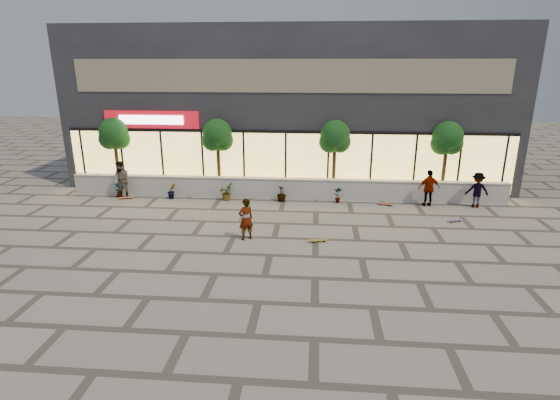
# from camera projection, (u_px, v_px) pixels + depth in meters

# --- Properties ---
(ground) EXTENTS (80.00, 80.00, 0.00)m
(ground) POSITION_uv_depth(u_px,v_px,m) (270.00, 255.00, 15.69)
(ground) COLOR gray
(ground) RESTS_ON ground
(planter_wall) EXTENTS (22.00, 0.42, 1.04)m
(planter_wall) POSITION_uv_depth(u_px,v_px,m) (284.00, 188.00, 22.18)
(planter_wall) COLOR beige
(planter_wall) RESTS_ON ground
(retail_building) EXTENTS (24.00, 9.17, 8.50)m
(retail_building) POSITION_uv_depth(u_px,v_px,m) (291.00, 104.00, 26.29)
(retail_building) COLOR #26272C
(retail_building) RESTS_ON ground
(shrub_a) EXTENTS (0.43, 0.29, 0.81)m
(shrub_a) POSITION_uv_depth(u_px,v_px,m) (118.00, 190.00, 22.37)
(shrub_a) COLOR #133D13
(shrub_a) RESTS_ON ground
(shrub_b) EXTENTS (0.57, 0.57, 0.81)m
(shrub_b) POSITION_uv_depth(u_px,v_px,m) (172.00, 191.00, 22.15)
(shrub_b) COLOR #133D13
(shrub_b) RESTS_ON ground
(shrub_c) EXTENTS (0.68, 0.77, 0.81)m
(shrub_c) POSITION_uv_depth(u_px,v_px,m) (226.00, 192.00, 21.93)
(shrub_c) COLOR #133D13
(shrub_c) RESTS_ON ground
(shrub_d) EXTENTS (0.64, 0.64, 0.81)m
(shrub_d) POSITION_uv_depth(u_px,v_px,m) (281.00, 193.00, 21.71)
(shrub_d) COLOR #133D13
(shrub_d) RESTS_ON ground
(shrub_e) EXTENTS (0.46, 0.35, 0.81)m
(shrub_e) POSITION_uv_depth(u_px,v_px,m) (338.00, 195.00, 21.48)
(shrub_e) COLOR #133D13
(shrub_e) RESTS_ON ground
(tree_west) EXTENTS (1.60, 1.50, 3.92)m
(tree_west) POSITION_uv_depth(u_px,v_px,m) (114.00, 135.00, 22.83)
(tree_west) COLOR #3E2B16
(tree_west) RESTS_ON ground
(tree_midwest) EXTENTS (1.60, 1.50, 3.92)m
(tree_midwest) POSITION_uv_depth(u_px,v_px,m) (218.00, 137.00, 22.39)
(tree_midwest) COLOR #3E2B16
(tree_midwest) RESTS_ON ground
(tree_mideast) EXTENTS (1.60, 1.50, 3.92)m
(tree_mideast) POSITION_uv_depth(u_px,v_px,m) (335.00, 138.00, 21.91)
(tree_mideast) COLOR #3E2B16
(tree_mideast) RESTS_ON ground
(tree_east) EXTENTS (1.60, 1.50, 3.92)m
(tree_east) POSITION_uv_depth(u_px,v_px,m) (447.00, 140.00, 21.48)
(tree_east) COLOR #3E2B16
(tree_east) RESTS_ON ground
(skater_center) EXTENTS (0.73, 0.67, 1.67)m
(skater_center) POSITION_uv_depth(u_px,v_px,m) (246.00, 219.00, 16.86)
(skater_center) COLOR white
(skater_center) RESTS_ON ground
(skater_left) EXTENTS (1.06, 0.90, 1.91)m
(skater_left) POSITION_uv_depth(u_px,v_px,m) (122.00, 180.00, 22.04)
(skater_left) COLOR #9A7D63
(skater_left) RESTS_ON ground
(skater_right_near) EXTENTS (1.10, 0.59, 1.78)m
(skater_right_near) POSITION_uv_depth(u_px,v_px,m) (429.00, 188.00, 20.85)
(skater_right_near) COLOR silver
(skater_right_near) RESTS_ON ground
(skater_right_far) EXTENTS (1.11, 0.66, 1.70)m
(skater_right_far) POSITION_uv_depth(u_px,v_px,m) (477.00, 190.00, 20.69)
(skater_right_far) COLOR maroon
(skater_right_far) RESTS_ON ground
(skateboard_center) EXTENTS (0.78, 0.37, 0.09)m
(skateboard_center) POSITION_uv_depth(u_px,v_px,m) (318.00, 240.00, 16.82)
(skateboard_center) COLOR brown
(skateboard_center) RESTS_ON ground
(skateboard_left) EXTENTS (0.73, 0.41, 0.09)m
(skateboard_left) POSITION_uv_depth(u_px,v_px,m) (126.00, 197.00, 22.19)
(skateboard_left) COLOR orange
(skateboard_left) RESTS_ON ground
(skateboard_right_near) EXTENTS (0.77, 0.40, 0.09)m
(skateboard_right_near) POSITION_uv_depth(u_px,v_px,m) (385.00, 204.00, 21.16)
(skateboard_right_near) COLOR brown
(skateboard_right_near) RESTS_ON ground
(skateboard_right_far) EXTENTS (0.73, 0.42, 0.09)m
(skateboard_right_far) POSITION_uv_depth(u_px,v_px,m) (455.00, 220.00, 18.97)
(skateboard_right_far) COLOR #53447E
(skateboard_right_far) RESTS_ON ground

